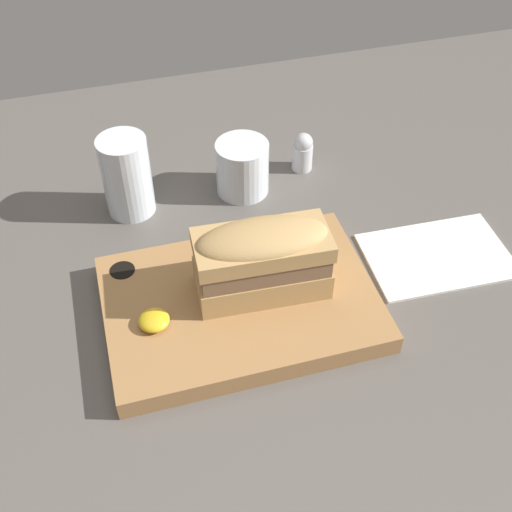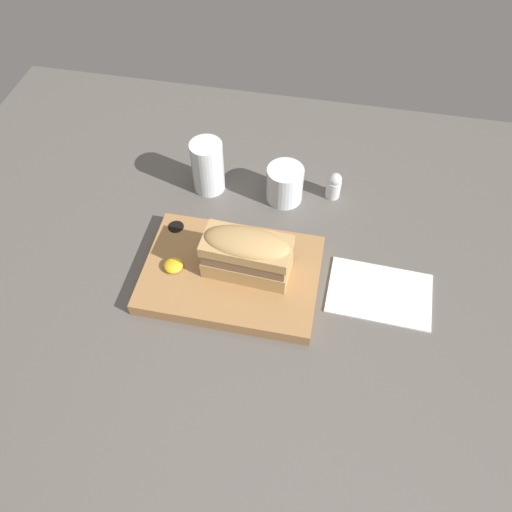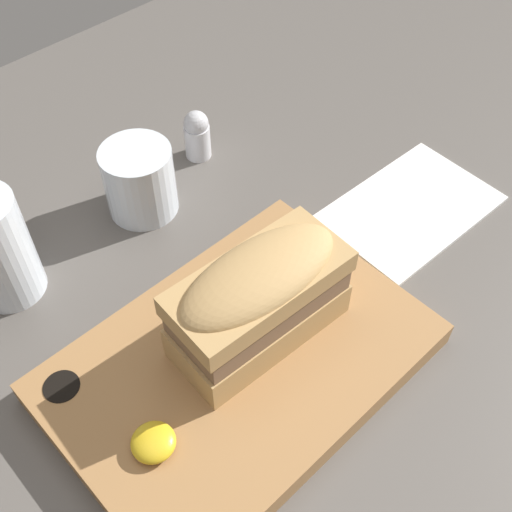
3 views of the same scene
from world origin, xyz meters
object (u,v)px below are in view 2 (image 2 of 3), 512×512
wine_glass (285,185)px  water_glass (208,169)px  napkin (380,293)px  salt_shaker (334,185)px  sandwich (247,253)px  serving_board (231,274)px

wine_glass → water_glass: bearing=179.8°
napkin → salt_shaker: bearing=115.6°
sandwich → water_glass: sandwich is taller
serving_board → salt_shaker: salt_shaker is taller
serving_board → sandwich: bearing=10.2°
water_glass → salt_shaker: bearing=5.4°
water_glass → wine_glass: 16.76cm
salt_shaker → serving_board: bearing=-123.3°
sandwich → salt_shaker: sandwich is taller
sandwich → wine_glass: bearing=81.2°
wine_glass → napkin: (21.63, -21.10, -3.60)cm
wine_glass → salt_shaker: wine_glass is taller
wine_glass → napkin: bearing=-44.3°
wine_glass → napkin: 30.43cm
wine_glass → salt_shaker: 10.60cm
serving_board → water_glass: 25.50cm
water_glass → napkin: size_ratio=0.61×
napkin → wine_glass: bearing=135.7°
wine_glass → salt_shaker: size_ratio=1.28×
wine_glass → salt_shaker: bearing=14.1°
napkin → salt_shaker: salt_shaker is taller
sandwich → wine_glass: (3.49, 22.47, -4.26)cm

